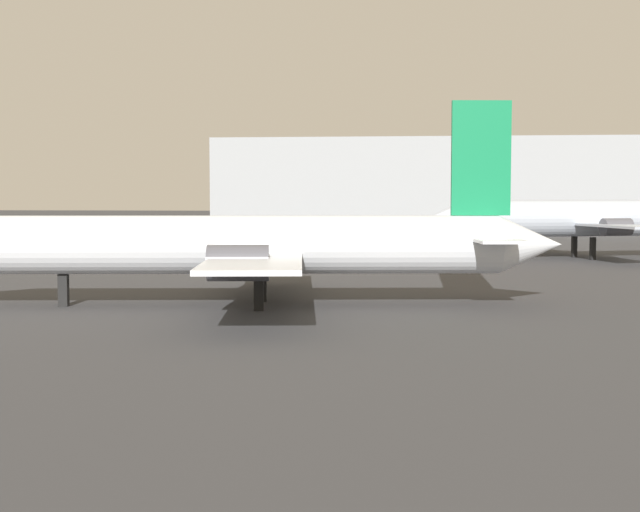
# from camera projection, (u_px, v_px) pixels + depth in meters

# --- Properties ---
(airplane_on_taxiway) EXTENTS (32.72, 22.97, 10.13)m
(airplane_on_taxiway) POSITION_uv_depth(u_px,v_px,m) (241.00, 245.00, 44.24)
(airplane_on_taxiway) COLOR silver
(airplane_on_taxiway) RESTS_ON ground_plane
(airplane_far_left) EXTENTS (30.51, 21.38, 9.35)m
(airplane_far_left) POSITION_uv_depth(u_px,v_px,m) (594.00, 218.00, 77.46)
(airplane_far_left) COLOR #B2BCCC
(airplane_far_left) RESTS_ON ground_plane
(terminal_building) EXTENTS (74.24, 22.05, 13.76)m
(terminal_building) POSITION_uv_depth(u_px,v_px,m) (464.00, 186.00, 136.85)
(terminal_building) COLOR #999EA3
(terminal_building) RESTS_ON ground_plane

